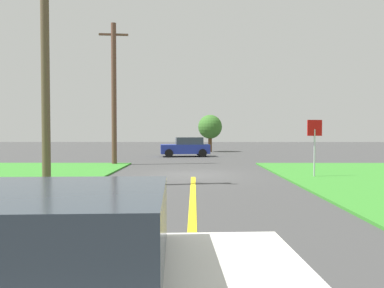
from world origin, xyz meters
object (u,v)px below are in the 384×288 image
Objects in this scene: car_approaching_junction at (186,147)px; oak_tree_left at (210,127)px; utility_pole_mid at (114,93)px; utility_pole_near at (45,55)px; stop_sign at (315,137)px.

oak_tree_left is at bearing -113.17° from car_approaching_junction.
utility_pole_mid reaches higher than car_approaching_junction.
car_approaching_junction is 9.83m from utility_pole_mid.
utility_pole_near reaches higher than car_approaching_junction.
utility_pole_near reaches higher than oak_tree_left.
utility_pole_near is 26.62m from oak_tree_left.
utility_pole_near is at bearing 68.76° from car_approaching_junction.
oak_tree_left is at bearing -93.51° from stop_sign.
stop_sign is 22.83m from oak_tree_left.
oak_tree_left is (2.36, 7.78, 1.78)m from car_approaching_junction.
car_approaching_junction is 18.84m from utility_pole_near.
utility_pole_near is at bearing -105.51° from oak_tree_left.
car_approaching_junction is at bearing 75.08° from utility_pole_near.
stop_sign reaches higher than car_approaching_junction.
stop_sign is at bearing 106.06° from car_approaching_junction.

